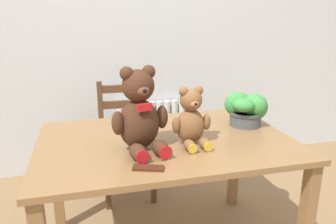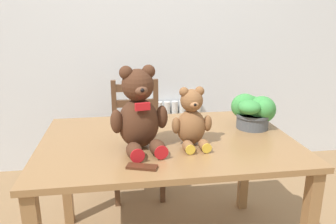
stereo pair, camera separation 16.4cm
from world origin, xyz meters
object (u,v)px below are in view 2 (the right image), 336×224
object	(u,v)px
wooden_chair_behind	(137,137)
teddy_bear_right	(192,121)
chocolate_bar	(142,167)
teddy_bear_left	(139,114)
potted_plant	(254,110)

from	to	relation	value
wooden_chair_behind	teddy_bear_right	distance (m)	1.04
teddy_bear_right	chocolate_bar	bearing A→B (deg)	37.64
teddy_bear_left	potted_plant	size ratio (longest dim) A/B	1.55
teddy_bear_right	potted_plant	world-z (taller)	teddy_bear_right
potted_plant	chocolate_bar	size ratio (longest dim) A/B	2.00
wooden_chair_behind	teddy_bear_left	bearing A→B (deg)	88.00
teddy_bear_left	chocolate_bar	size ratio (longest dim) A/B	3.08
teddy_bear_right	chocolate_bar	size ratio (longest dim) A/B	2.25
wooden_chair_behind	teddy_bear_left	distance (m)	1.04
teddy_bear_right	potted_plant	size ratio (longest dim) A/B	1.13
wooden_chair_behind	potted_plant	xyz separation A→B (m)	(0.65, -0.72, 0.40)
teddy_bear_left	teddy_bear_right	size ratio (longest dim) A/B	1.37
chocolate_bar	wooden_chair_behind	bearing A→B (deg)	88.02
teddy_bear_left	teddy_bear_right	bearing A→B (deg)	170.27
teddy_bear_right	potted_plant	bearing A→B (deg)	-157.14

